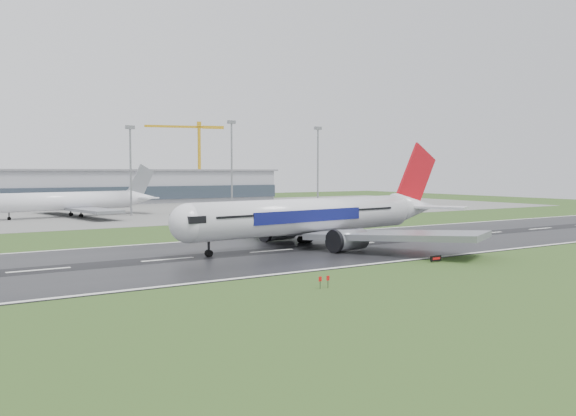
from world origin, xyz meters
TOP-DOWN VIEW (x-y plane):
  - ground at (0.00, 0.00)m, footprint 520.00×520.00m
  - runway at (0.00, 0.00)m, footprint 400.00×45.00m
  - apron at (0.00, 125.00)m, footprint 400.00×130.00m
  - terminal at (0.00, 185.00)m, footprint 240.00×36.00m
  - main_airliner at (33.99, 2.46)m, footprint 76.04×73.21m
  - parked_airliner at (7.89, 105.14)m, footprint 64.40×61.21m
  - tower_crane at (93.23, 200.00)m, footprint 40.83×13.18m
  - runway_sign at (36.00, -25.36)m, footprint 2.27×0.94m
  - floodmast_3 at (24.99, 100.00)m, footprint 0.64×0.64m
  - floodmast_4 at (62.22, 100.00)m, footprint 0.64×0.64m
  - floodmast_5 at (100.44, 100.00)m, footprint 0.64×0.64m

SIDE VIEW (x-z plane):
  - ground at x=0.00m, z-range 0.00..0.00m
  - apron at x=0.00m, z-range 0.00..0.08m
  - runway at x=0.00m, z-range 0.00..0.10m
  - runway_sign at x=36.00m, z-range 0.00..1.04m
  - terminal at x=0.00m, z-range 0.00..15.00m
  - parked_airliner at x=7.89m, z-range 0.08..16.61m
  - main_airliner at x=33.99m, z-range 0.10..20.33m
  - floodmast_3 at x=24.99m, z-range 0.00..28.64m
  - floodmast_5 at x=100.44m, z-range 0.00..31.27m
  - floodmast_4 at x=62.22m, z-range 0.00..31.97m
  - tower_crane at x=93.23m, z-range 0.00..41.41m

